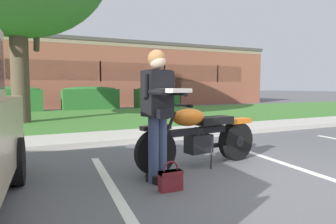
{
  "coord_description": "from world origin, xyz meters",
  "views": [
    {
      "loc": [
        -2.87,
        -2.88,
        1.24
      ],
      "look_at": [
        -0.8,
        1.34,
        0.85
      ],
      "focal_mm": 33.09,
      "sensor_mm": 36.0,
      "label": 1
    }
  ],
  "objects": [
    {
      "name": "ground_plane",
      "position": [
        0.0,
        0.0,
        0.0
      ],
      "size": [
        140.0,
        140.0,
        0.0
      ],
      "primitive_type": "plane",
      "color": "#565659"
    },
    {
      "name": "curb_strip",
      "position": [
        0.0,
        3.46,
        0.06
      ],
      "size": [
        60.0,
        0.2,
        0.12
      ],
      "primitive_type": "cube",
      "color": "#B7B2A8",
      "rests_on": "ground"
    },
    {
      "name": "brick_building",
      "position": [
        1.58,
        19.95,
        2.03
      ],
      "size": [
        24.54,
        9.78,
        4.06
      ],
      "color": "#93513D",
      "rests_on": "ground"
    },
    {
      "name": "hedge_left",
      "position": [
        -3.18,
        13.43,
        0.65
      ],
      "size": [
        2.9,
        0.9,
        1.24
      ],
      "color": "#286028",
      "rests_on": "ground"
    },
    {
      "name": "handbag",
      "position": [
        -1.26,
        0.34,
        0.14
      ],
      "size": [
        0.28,
        0.13,
        0.36
      ],
      "color": "maroon",
      "rests_on": "ground"
    },
    {
      "name": "hedge_center_right",
      "position": [
        4.42,
        13.43,
        0.65
      ],
      "size": [
        2.51,
        0.9,
        1.24
      ],
      "color": "#286028",
      "rests_on": "ground"
    },
    {
      "name": "motorcycle",
      "position": [
        -0.27,
        1.16,
        0.48
      ],
      "size": [
        2.24,
        0.82,
        1.18
      ],
      "color": "black",
      "rests_on": "ground"
    },
    {
      "name": "grass_lawn",
      "position": [
        0.0,
        9.2,
        0.03
      ],
      "size": [
        60.0,
        8.29,
        0.06
      ],
      "primitive_type": "cube",
      "color": "#3D752D",
      "rests_on": "ground"
    },
    {
      "name": "concrete_walk",
      "position": [
        0.0,
        4.31,
        0.04
      ],
      "size": [
        60.0,
        1.5,
        0.08
      ],
      "primitive_type": "cube",
      "color": "#B7B2A8",
      "rests_on": "ground"
    },
    {
      "name": "hedge_center_left",
      "position": [
        0.62,
        13.43,
        0.65
      ],
      "size": [
        2.88,
        0.9,
        1.24
      ],
      "color": "#286028",
      "rests_on": "ground"
    },
    {
      "name": "stall_stripe_1",
      "position": [
        0.91,
        0.2,
        0.0
      ],
      "size": [
        0.56,
        4.39,
        0.01
      ],
      "primitive_type": "cube",
      "rotation": [
        0.0,
        0.0,
        -0.1
      ],
      "color": "silver",
      "rests_on": "ground"
    },
    {
      "name": "stall_stripe_0",
      "position": [
        -1.91,
        0.2,
        0.0
      ],
      "size": [
        0.56,
        4.39,
        0.01
      ],
      "primitive_type": "cube",
      "rotation": [
        0.0,
        0.0,
        -0.1
      ],
      "color": "silver",
      "rests_on": "ground"
    },
    {
      "name": "rider_person",
      "position": [
        -1.24,
        0.72,
        1.01
      ],
      "size": [
        0.54,
        0.64,
        1.7
      ],
      "color": "black",
      "rests_on": "ground"
    }
  ]
}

